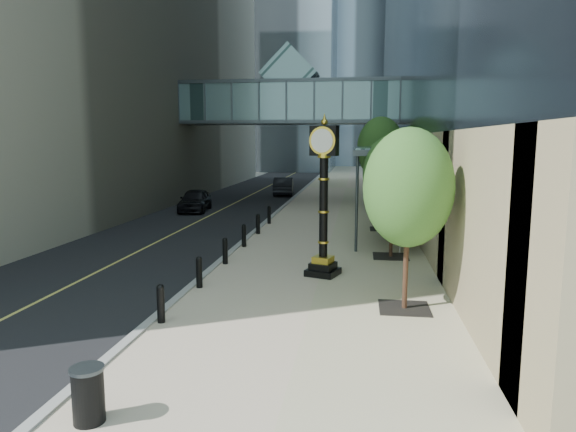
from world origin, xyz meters
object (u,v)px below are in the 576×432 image
object	(u,v)px
street_clock	(324,209)
pedestrian	(404,233)
trash_bin	(88,396)
car_far	(284,186)
car_near	(195,200)

from	to	relation	value
street_clock	pedestrian	xyz separation A→B (m)	(3.07, 4.07, -1.48)
trash_bin	car_far	world-z (taller)	car_far
pedestrian	trash_bin	bearing A→B (deg)	75.86
car_near	car_far	size ratio (longest dim) A/B	0.94
pedestrian	car_far	world-z (taller)	pedestrian
street_clock	car_far	bearing A→B (deg)	120.52
trash_bin	car_near	xyz separation A→B (m)	(-6.45, 25.39, 0.25)
street_clock	pedestrian	distance (m)	5.31
car_far	trash_bin	bearing A→B (deg)	87.57
car_far	car_near	bearing A→B (deg)	62.86
trash_bin	street_clock	bearing A→B (deg)	72.26
trash_bin	pedestrian	bearing A→B (deg)	65.97
car_far	street_clock	bearing A→B (deg)	95.54
street_clock	car_far	distance (m)	27.09
pedestrian	car_far	distance (m)	23.95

